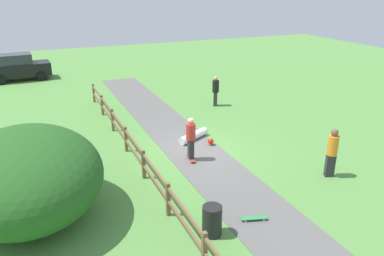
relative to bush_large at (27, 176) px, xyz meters
name	(u,v)px	position (x,y,z in m)	size (l,w,h in m)	color
ground_plane	(195,152)	(6.39, 2.22, -1.36)	(60.00, 60.00, 0.00)	#568E42
asphalt_path	(195,152)	(6.39, 2.22, -1.35)	(2.40, 28.00, 0.02)	#605E5B
wooden_fence	(134,148)	(3.79, 2.22, -0.69)	(0.12, 18.12, 1.10)	brown
bush_large	(27,176)	(0.00, 0.00, 0.00)	(4.38, 5.26, 2.72)	#23561E
trash_bin	(212,221)	(4.59, -3.02, -0.91)	(0.56, 0.56, 0.90)	black
skater_riding	(191,137)	(5.94, 1.62, -0.35)	(0.43, 0.82, 1.78)	#B23326
skater_fallen	(195,136)	(6.91, 3.41, -1.16)	(1.66, 1.53, 0.36)	white
skateboard_loose	(254,218)	(6.04, -2.93, -1.27)	(0.82, 0.42, 0.08)	#338C4C
bystander_black	(216,90)	(10.10, 7.69, -0.40)	(0.52, 0.52, 1.73)	#2D2D33
bystander_orange	(332,150)	(10.07, -1.64, -0.32)	(0.50, 0.50, 1.86)	#2D2D33
parked_car_black	(19,67)	(-0.22, 18.89, -0.40)	(4.29, 2.19, 1.92)	black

